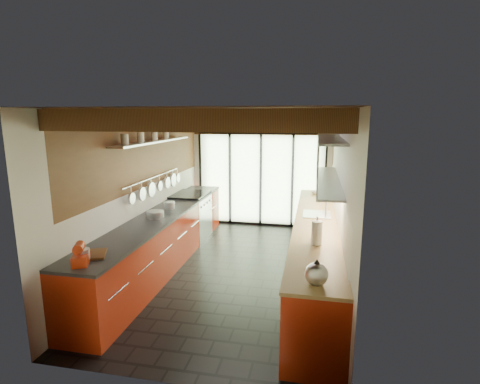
{
  "coord_description": "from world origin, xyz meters",
  "views": [
    {
      "loc": [
        1.22,
        -5.71,
        2.53
      ],
      "look_at": [
        -0.02,
        0.4,
        1.25
      ],
      "focal_mm": 28.0,
      "sensor_mm": 36.0,
      "label": 1
    }
  ],
  "objects": [
    {
      "name": "range_stove",
      "position": [
        -1.28,
        1.45,
        0.47
      ],
      "size": [
        0.66,
        0.9,
        0.97
      ],
      "color": "silver",
      "rests_on": "ground"
    },
    {
      "name": "soap_bottle",
      "position": [
        1.27,
        -0.92,
        1.02
      ],
      "size": [
        0.1,
        0.1,
        0.19
      ],
      "primitive_type": "imported",
      "rotation": [
        0.0,
        0.0,
        0.18
      ],
      "color": "silver",
      "rests_on": "right_counter"
    },
    {
      "name": "ceiling_beams",
      "position": [
        -0.0,
        0.38,
        2.46
      ],
      "size": [
        3.14,
        5.06,
        4.9
      ],
      "color": "#593316",
      "rests_on": "ground"
    },
    {
      "name": "ground",
      "position": [
        0.0,
        0.0,
        0.0
      ],
      "size": [
        5.5,
        5.5,
        0.0
      ],
      "primitive_type": "plane",
      "color": "black",
      "rests_on": "ground"
    },
    {
      "name": "pot_large",
      "position": [
        -1.27,
        0.3,
        0.98
      ],
      "size": [
        0.24,
        0.24,
        0.12
      ],
      "primitive_type": "cylinder",
      "rotation": [
        0.0,
        0.0,
        0.26
      ],
      "color": "silver",
      "rests_on": "left_counter"
    },
    {
      "name": "upper_cabinets_right",
      "position": [
        1.43,
        0.3,
        1.85
      ],
      "size": [
        0.34,
        3.0,
        3.0
      ],
      "color": "silver",
      "rests_on": "ground"
    },
    {
      "name": "glass_door",
      "position": [
        0.0,
        2.69,
        1.66
      ],
      "size": [
        2.95,
        0.1,
        2.9
      ],
      "color": "#C6EAAD",
      "rests_on": "ground"
    },
    {
      "name": "sink_assembly",
      "position": [
        1.29,
        0.4,
        0.96
      ],
      "size": [
        0.45,
        0.52,
        0.43
      ],
      "color": "silver",
      "rests_on": "right_counter"
    },
    {
      "name": "kettle",
      "position": [
        1.27,
        -2.25,
        1.04
      ],
      "size": [
        0.29,
        0.32,
        0.27
      ],
      "color": "silver",
      "rests_on": "right_counter"
    },
    {
      "name": "bowl",
      "position": [
        1.27,
        2.1,
        0.95
      ],
      "size": [
        0.27,
        0.27,
        0.06
      ],
      "primitive_type": "imported",
      "rotation": [
        0.0,
        0.0,
        0.22
      ],
      "color": "silver",
      "rests_on": "right_counter"
    },
    {
      "name": "pot_small",
      "position": [
        -1.27,
        -0.29,
        0.97
      ],
      "size": [
        0.32,
        0.32,
        0.11
      ],
      "primitive_type": "cylinder",
      "rotation": [
        0.0,
        0.0,
        -0.16
      ],
      "color": "silver",
      "rests_on": "left_counter"
    },
    {
      "name": "room_shell",
      "position": [
        0.0,
        0.0,
        1.65
      ],
      "size": [
        5.5,
        5.5,
        5.5
      ],
      "color": "silver",
      "rests_on": "ground"
    },
    {
      "name": "paper_towel",
      "position": [
        1.27,
        -1.09,
        1.07
      ],
      "size": [
        0.17,
        0.17,
        0.36
      ],
      "color": "white",
      "rests_on": "right_counter"
    },
    {
      "name": "left_wall_fixtures",
      "position": [
        -1.47,
        0.29,
        1.78
      ],
      "size": [
        0.28,
        2.6,
        0.96
      ],
      "color": "silver",
      "rests_on": "ground"
    },
    {
      "name": "right_counter",
      "position": [
        1.27,
        0.0,
        0.46
      ],
      "size": [
        0.68,
        5.0,
        0.92
      ],
      "color": "#A1250F",
      "rests_on": "ground"
    },
    {
      "name": "stand_mixer",
      "position": [
        -1.27,
        -2.24,
        1.02
      ],
      "size": [
        0.26,
        0.32,
        0.25
      ],
      "color": "red",
      "rests_on": "left_counter"
    },
    {
      "name": "cutting_board",
      "position": [
        -1.27,
        -1.99,
        0.93
      ],
      "size": [
        0.35,
        0.4,
        0.03
      ],
      "primitive_type": "cube",
      "rotation": [
        0.0,
        0.0,
        0.42
      ],
      "color": "brown",
      "rests_on": "left_counter"
    },
    {
      "name": "left_counter",
      "position": [
        -1.28,
        0.0,
        0.46
      ],
      "size": [
        0.68,
        5.0,
        0.92
      ],
      "color": "#A1250F",
      "rests_on": "ground"
    }
  ]
}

